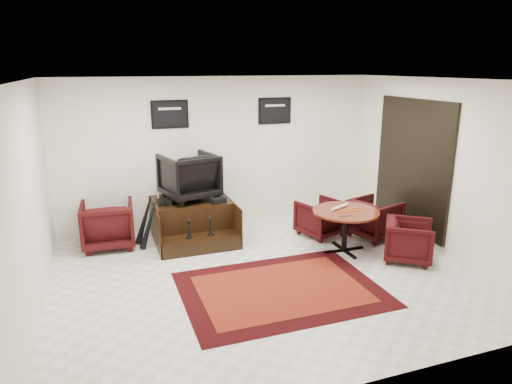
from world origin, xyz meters
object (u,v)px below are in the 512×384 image
Objects in this scene: shine_chair at (189,174)px; table_chair_back at (320,216)px; meeting_table at (346,216)px; shine_podium at (192,221)px; table_chair_window at (375,216)px; armchair_side at (108,222)px; table_chair_corner at (409,239)px.

table_chair_back is at bearing 147.29° from shine_chair.
shine_podium is at bearing 147.78° from meeting_table.
table_chair_back is (2.21, -0.61, 0.04)m from shine_podium.
shine_podium is at bearing 76.13° from shine_chair.
table_chair_window is (3.08, -1.02, 0.06)m from shine_podium.
table_chair_back is at bearing 47.68° from table_chair_window.
shine_chair reaches higher than meeting_table.
shine_chair is 0.84× the size of meeting_table.
table_chair_back is 0.94× the size of table_chair_window.
shine_podium is 2.68m from meeting_table.
shine_chair is 2.79m from meeting_table.
table_chair_window is (4.50, -1.13, -0.05)m from armchair_side.
shine_chair reaches higher than shine_podium.
meeting_table is (2.25, -1.42, 0.30)m from shine_podium.
armchair_side is 3.98m from meeting_table.
table_chair_back is 1.67m from table_chair_corner.
table_chair_window is (3.08, -1.16, -0.76)m from shine_chair.
table_chair_window is 1.07× the size of table_chair_corner.
armchair_side is 3.71m from table_chair_back.
table_chair_corner is at bearing -41.29° from meeting_table.
table_chair_back reaches higher than table_chair_corner.
table_chair_corner is (-0.07, -1.06, -0.03)m from table_chair_window.
shine_podium is 3.66m from table_chair_corner.
armchair_side is 1.20× the size of table_chair_back.
shine_chair is 1.04× the size of armchair_side.
meeting_table reaches higher than shine_podium.
shine_podium is 0.84m from shine_chair.
table_chair_window is at bearing 169.05° from armchair_side.
shine_podium is at bearing 54.56° from table_chair_window.
armchair_side reaches higher than table_chair_corner.
meeting_table is at bearing 73.98° from table_chair_back.
table_chair_back is 1.00× the size of table_chair_corner.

